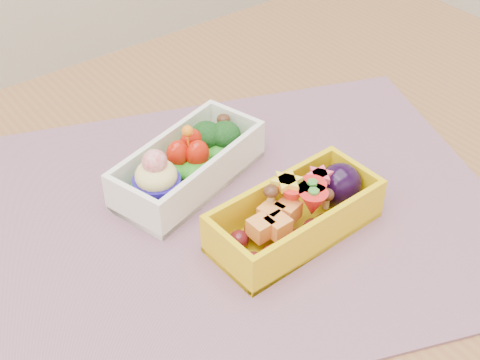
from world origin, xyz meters
TOP-DOWN VIEW (x-y plane):
  - table at (0.00, 0.00)m, footprint 1.20×0.80m
  - placemat at (-0.00, -0.00)m, footprint 0.68×0.60m
  - bento_white at (-0.02, 0.07)m, footprint 0.20×0.13m
  - bento_yellow at (0.03, -0.06)m, footprint 0.18×0.09m

SIDE VIEW (x-z plane):
  - table at x=0.00m, z-range 0.28..1.03m
  - placemat at x=0.00m, z-range 0.75..0.75m
  - bento_white at x=-0.02m, z-range 0.74..0.82m
  - bento_yellow at x=0.03m, z-range 0.75..0.81m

